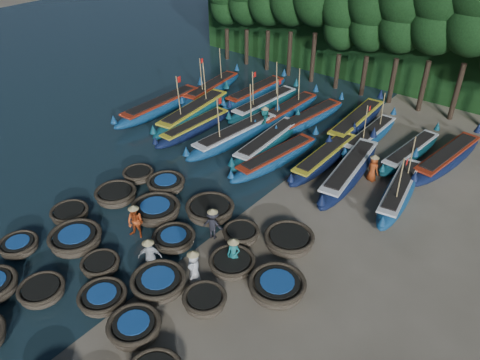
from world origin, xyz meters
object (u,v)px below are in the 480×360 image
Objects in this scene: long_boat_12 at (287,111)px; long_boat_14 at (356,122)px; long_boat_13 at (311,118)px; coracle_8 at (135,328)px; long_boat_17 at (447,158)px; fisherman_1 at (234,253)px; long_boat_6 at (325,157)px; coracle_5 at (19,246)px; fisherman_6 at (373,168)px; coracle_11 at (76,239)px; coracle_15 at (116,195)px; long_boat_9 at (212,89)px; coracle_23 at (241,234)px; fisherman_3 at (213,224)px; coracle_10 at (70,214)px; long_boat_7 at (349,171)px; fisherman_2 at (135,221)px; fisherman_5 at (265,120)px; fisherman_0 at (194,267)px; long_boat_15 at (370,136)px; coracle_19 at (277,287)px; long_boat_4 at (268,142)px; coracle_20 at (138,175)px; coracle_14 at (205,301)px; long_boat_10 at (256,92)px; fisherman_4 at (150,256)px; coracle_13 at (159,283)px; long_boat_3 at (236,135)px; long_boat_11 at (265,104)px; long_boat_16 at (410,152)px; coracle_12 at (101,265)px; long_boat_5 at (276,158)px; coracle_18 at (232,264)px; long_boat_1 at (194,113)px; coracle_16 at (156,211)px; long_boat_2 at (195,127)px; coracle_7 at (103,298)px; long_boat_8 at (399,190)px; coracle_24 at (289,240)px; coracle_21 at (166,184)px.

long_boat_12 is 4.89m from long_boat_14.
coracle_8 is at bearing -71.64° from long_boat_13.
fisherman_1 is (-4.45, -14.56, 0.33)m from long_boat_17.
fisherman_1 is at bearing -83.50° from long_boat_6.
fisherman_6 reaches higher than coracle_5.
coracle_11 is 0.39× the size of long_boat_13.
long_boat_9 is at bearing 111.72° from coracle_15.
fisherman_3 is at bearing -151.58° from coracle_23.
coracle_10 is 15.21m from long_boat_7.
fisherman_2 is at bearing -145.13° from coracle_23.
fisherman_0 is at bearing -14.18° from fisherman_5.
long_boat_9 is 13.19m from long_boat_15.
long_boat_4 is at bearing 127.57° from coracle_19.
coracle_23 is at bearing 18.71° from fisherman_2.
fisherman_2 is at bearing -124.66° from long_boat_7.
coracle_14 is at bearing -26.45° from coracle_20.
fisherman_0 is 4.29m from fisherman_2.
coracle_5 is 0.27× the size of long_boat_6.
long_boat_9 is at bearing 112.50° from coracle_20.
long_boat_10 is 19.56m from fisherman_4.
long_boat_17 reaches higher than coracle_13.
long_boat_3 is (1.52, 6.89, 0.20)m from coracle_20.
coracle_19 is 0.29× the size of long_boat_17.
coracle_20 is at bearing 138.18° from coracle_8.
long_boat_7 is at bearing -22.97° from long_boat_11.
fisherman_4 reaches higher than fisherman_3.
fisherman_4 is (-5.11, -16.46, 0.43)m from long_boat_16.
fisherman_4 reaches higher than long_boat_7.
coracle_15 is (-6.45, 2.98, -0.02)m from coracle_13.
long_boat_3 reaches higher than coracle_19.
long_boat_11 is 11.02m from long_boat_16.
coracle_20 is 0.24× the size of long_boat_16.
coracle_15 is 1.18× the size of fisherman_0.
long_boat_4 is 0.94× the size of long_boat_7.
coracle_12 is 12.19m from long_boat_5.
coracle_11 is 1.20× the size of coracle_18.
long_boat_17 is at bearing 124.34° from fisherman_0.
long_boat_17 is at bearing 9.31° from long_boat_1.
long_boat_16 is (11.02, -0.07, -0.06)m from long_boat_11.
fisherman_5 is (-1.30, 11.09, 0.42)m from coracle_16.
long_boat_2 is 10.83m from fisherman_2.
fisherman_2 is at bearing -42.09° from coracle_20.
long_boat_9 is 17.29m from fisherman_3.
long_boat_5 is at bearing 93.30° from coracle_7.
long_boat_12 reaches higher than long_boat_16.
coracle_14 is 0.26× the size of long_boat_8.
coracle_5 is at bearing 165.24° from fisherman_4.
coracle_21 is at bearing -177.77° from coracle_24.
fisherman_5 reaches higher than coracle_7.
coracle_12 is at bearing -103.30° from long_boat_6.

